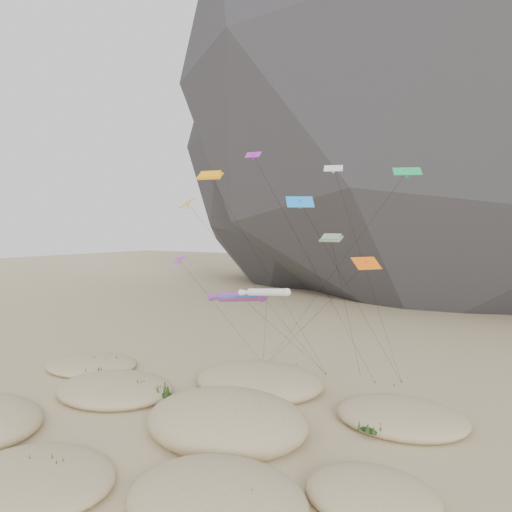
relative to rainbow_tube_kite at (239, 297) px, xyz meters
The scene contains 10 objects.
ground 16.77m from the rainbow_tube_kite, 80.20° to the right, with size 500.00×500.00×0.00m, color #CCB789.
rock_headland 123.04m from the rainbow_tube_kite, 85.35° to the left, with size 226.37×148.64×177.50m.
dunes 13.35m from the rainbow_tube_kite, 92.64° to the right, with size 50.63×37.01×4.51m.
dune_grass 12.91m from the rainbow_tube_kite, 78.33° to the right, with size 41.48×28.27×1.59m.
kite_stakes 16.09m from the rainbow_tube_kite, 75.06° to the left, with size 20.97×2.76×0.30m.
rainbow_tube_kite is the anchor object (origin of this frame).
white_tube_kite 5.07m from the rainbow_tube_kite, 24.41° to the right, with size 10.02×11.67×12.05m.
orange_parafoil 12.60m from the rainbow_tube_kite, 154.27° to the right, with size 8.80×14.12×23.50m.
multi_parafoil 11.66m from the rainbow_tube_kite, ahead, with size 2.69×13.06×17.08m.
delta_kites 9.87m from the rainbow_tube_kite, 10.30° to the right, with size 27.32×19.75×25.07m.
Camera 1 is at (26.85, -29.47, 17.64)m, focal length 35.00 mm.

